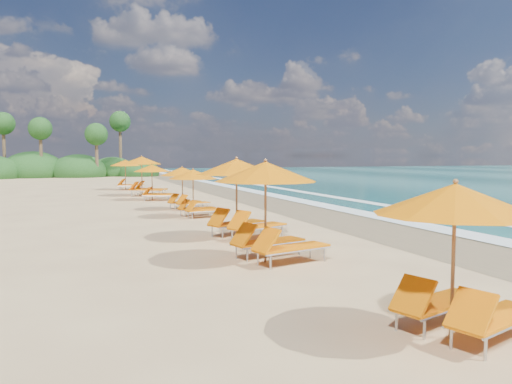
# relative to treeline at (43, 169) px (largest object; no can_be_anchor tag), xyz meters

# --- Properties ---
(ground) EXTENTS (160.00, 160.00, 0.00)m
(ground) POSITION_rel_treeline_xyz_m (9.94, -45.51, -1.00)
(ground) COLOR tan
(ground) RESTS_ON ground
(wet_sand) EXTENTS (4.00, 160.00, 0.01)m
(wet_sand) POSITION_rel_treeline_xyz_m (13.94, -45.51, -0.99)
(wet_sand) COLOR #8A7852
(wet_sand) RESTS_ON ground
(surf_foam) EXTENTS (4.00, 160.00, 0.01)m
(surf_foam) POSITION_rel_treeline_xyz_m (16.64, -45.51, -0.97)
(surf_foam) COLOR white
(surf_foam) RESTS_ON ground
(station_2) EXTENTS (2.79, 2.72, 2.21)m
(station_2) POSITION_rel_treeline_xyz_m (8.81, -56.82, 0.24)
(station_2) COLOR olive
(station_2) RESTS_ON ground
(station_3) EXTENTS (3.02, 2.91, 2.45)m
(station_3) POSITION_rel_treeline_xyz_m (8.18, -51.44, 0.38)
(station_3) COLOR olive
(station_3) RESTS_ON ground
(station_4) EXTENTS (3.24, 3.21, 2.50)m
(station_4) POSITION_rel_treeline_xyz_m (8.55, -48.01, 0.40)
(station_4) COLOR olive
(station_4) RESTS_ON ground
(station_5) EXTENTS (2.43, 2.32, 2.02)m
(station_5) POSITION_rel_treeline_xyz_m (8.42, -42.57, 0.14)
(station_5) COLOR olive
(station_5) RESTS_ON ground
(station_6) EXTENTS (2.61, 2.56, 2.04)m
(station_6) POSITION_rel_treeline_xyz_m (8.57, -39.59, 0.15)
(station_6) COLOR olive
(station_6) RESTS_ON ground
(station_7) EXTENTS (2.66, 2.61, 2.08)m
(station_7) POSITION_rel_treeline_xyz_m (7.94, -34.28, 0.17)
(station_7) COLOR olive
(station_7) RESTS_ON ground
(station_8) EXTENTS (3.38, 3.38, 2.54)m
(station_8) POSITION_rel_treeline_xyz_m (7.81, -30.93, 0.43)
(station_8) COLOR olive
(station_8) RESTS_ON ground
(station_9) EXTENTS (2.84, 2.76, 2.27)m
(station_9) POSITION_rel_treeline_xyz_m (7.32, -24.99, 0.27)
(station_9) COLOR olive
(station_9) RESTS_ON ground
(treeline) EXTENTS (25.80, 8.80, 9.74)m
(treeline) POSITION_rel_treeline_xyz_m (0.00, 0.00, 0.00)
(treeline) COLOR #163D14
(treeline) RESTS_ON ground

